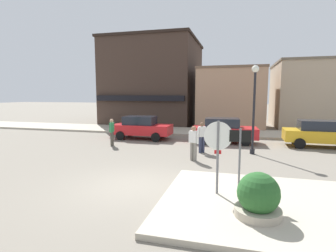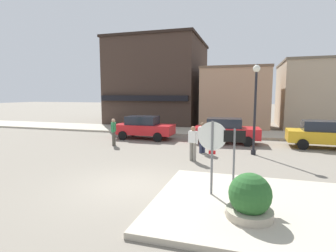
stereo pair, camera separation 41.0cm
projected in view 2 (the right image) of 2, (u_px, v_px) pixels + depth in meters
ground_plane at (131, 186)px, 8.79m from camera, size 160.00×160.00×0.00m
sidewalk_corner at (274, 208)px, 6.91m from camera, size 6.40×4.80×0.15m
kerb_far at (198, 132)px, 20.95m from camera, size 80.00×4.00×0.15m
stop_sign at (212, 148)px, 7.51m from camera, size 0.82×0.09×2.30m
one_way_sign at (234, 156)px, 7.39m from camera, size 0.60×0.07×2.10m
planter at (250, 201)px, 6.16m from camera, size 1.10×1.10×1.23m
lamp_post at (256, 96)px, 13.02m from camera, size 0.36×0.36×4.54m
parked_car_nearest at (144, 127)px, 18.01m from camera, size 4.00×1.88×1.56m
parked_car_second at (226, 130)px, 16.41m from camera, size 4.09×2.05×1.56m
parked_car_third at (324, 134)px, 14.85m from camera, size 4.05×1.98×1.56m
pedestrian_crossing_near at (114, 131)px, 15.63m from camera, size 0.30×0.56×1.61m
pedestrian_crossing_far at (193, 142)px, 12.01m from camera, size 0.53×0.36×1.61m
pedestrian_kerb_side at (202, 137)px, 13.63m from camera, size 0.47×0.43×1.61m
building_corner_shop at (160, 82)px, 28.30m from camera, size 9.14×9.79×8.65m
building_storefront_left_near at (235, 98)px, 23.92m from camera, size 5.91×5.36×5.42m
building_storefront_left_mid at (317, 95)px, 24.01m from camera, size 6.53×7.82×6.01m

